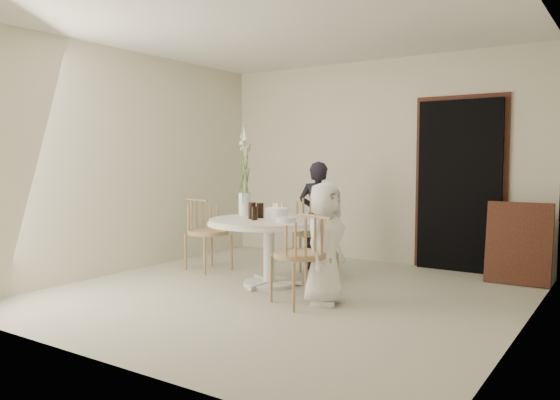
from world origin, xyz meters
The scene contains 18 objects.
ground centered at (0.00, 0.00, 0.00)m, with size 4.50×4.50×0.00m, color beige.
room_shell centered at (0.00, 0.00, 1.62)m, with size 4.50×4.50×4.50m.
doorway centered at (1.15, 2.19, 1.05)m, with size 1.00×0.10×2.10m, color black.
door_trim centered at (1.15, 2.23, 1.11)m, with size 1.12×0.03×2.22m, color #52311C.
table centered at (-0.35, 0.25, 0.62)m, with size 1.33×1.33×0.73m.
picture_frame centered at (1.91, 1.81, 0.45)m, with size 0.68×0.05×0.91m, color #52311C.
chair_far centered at (-0.18, 1.03, 0.64)m, with size 0.69×0.71×0.99m.
chair_right centered at (0.46, -0.29, 0.57)m, with size 0.64×0.63×0.88m.
chair_left centered at (-1.56, 0.53, 0.57)m, with size 0.59×0.56×0.88m.
girl centered at (-0.32, 1.28, 0.68)m, with size 0.49×0.32×1.35m, color black.
boy centered at (0.53, -0.10, 0.58)m, with size 0.57×0.37×1.16m, color white.
birthday_cake centered at (-0.28, 0.31, 0.79)m, with size 0.25×0.25×0.17m.
cola_tumbler_a centered at (-0.51, 0.15, 0.80)m, with size 0.07×0.07×0.15m, color black.
cola_tumbler_b centered at (-0.41, 0.07, 0.80)m, with size 0.07×0.07×0.15m, color black.
cola_tumbler_c centered at (-0.57, 0.25, 0.82)m, with size 0.08×0.08×0.17m, color black.
cola_tumbler_d centered at (-0.49, 0.29, 0.81)m, with size 0.08×0.08×0.17m, color black.
plate_stack centered at (-0.02, 0.08, 0.76)m, with size 0.21×0.21×0.05m, color silver.
flower_vase centered at (-0.82, 0.43, 1.13)m, with size 0.14×0.14×1.03m.
Camera 1 is at (3.01, -4.60, 1.37)m, focal length 35.00 mm.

